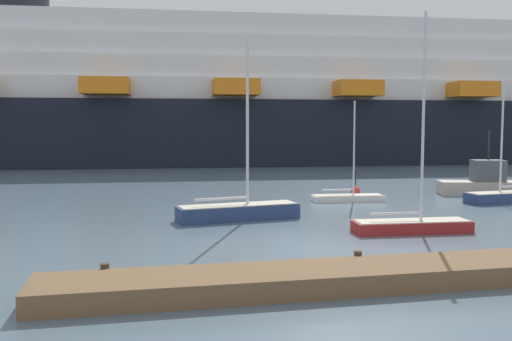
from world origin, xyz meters
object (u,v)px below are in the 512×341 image
(channel_buoy_0, at_px, (355,191))
(cruise_ship, at_px, (225,100))
(sailboat_4, at_px, (348,197))
(sailboat_2, at_px, (412,222))
(sailboat_5, at_px, (505,196))
(fishing_boat_1, at_px, (484,183))
(sailboat_0, at_px, (238,210))

(channel_buoy_0, relative_size, cruise_ship, 0.01)
(sailboat_4, height_order, cruise_ship, cruise_ship)
(sailboat_2, xyz_separation_m, sailboat_4, (0.90, 9.73, -0.15))
(sailboat_4, xyz_separation_m, sailboat_5, (8.74, -2.54, 0.12))
(sailboat_2, distance_m, sailboat_5, 12.03)
(sailboat_4, relative_size, fishing_boat_1, 1.01)
(sailboat_5, distance_m, fishing_boat_1, 3.83)
(channel_buoy_0, bearing_deg, sailboat_2, -100.85)
(sailboat_0, distance_m, sailboat_4, 9.10)
(sailboat_0, xyz_separation_m, cruise_ship, (5.79, 41.28, 7.00))
(sailboat_5, height_order, channel_buoy_0, sailboat_5)
(sailboat_0, height_order, fishing_boat_1, sailboat_0)
(sailboat_5, xyz_separation_m, channel_buoy_0, (-7.34, 4.82, -0.08))
(sailboat_5, bearing_deg, sailboat_4, -21.67)
(sailboat_4, bearing_deg, fishing_boat_1, 10.65)
(sailboat_5, height_order, fishing_boat_1, sailboat_5)
(sailboat_2, bearing_deg, cruise_ship, 94.50)
(sailboat_4, distance_m, channel_buoy_0, 2.67)
(sailboat_2, height_order, channel_buoy_0, sailboat_2)
(sailboat_5, bearing_deg, cruise_ship, -80.30)
(fishing_boat_1, xyz_separation_m, channel_buoy_0, (-8.43, 1.17, -0.46))
(sailboat_2, xyz_separation_m, sailboat_5, (9.64, 7.19, -0.03))
(fishing_boat_1, bearing_deg, sailboat_0, -145.88)
(channel_buoy_0, xyz_separation_m, cruise_ship, (-3.15, 33.90, 7.16))
(sailboat_2, xyz_separation_m, channel_buoy_0, (2.30, 12.01, -0.11))
(fishing_boat_1, bearing_deg, cruise_ship, 122.74)
(sailboat_5, relative_size, channel_buoy_0, 4.32)
(sailboat_0, xyz_separation_m, channel_buoy_0, (8.94, 7.37, -0.16))
(sailboat_0, relative_size, fishing_boat_1, 1.45)
(sailboat_2, distance_m, fishing_boat_1, 15.26)
(sailboat_5, distance_m, cruise_ship, 40.73)
(sailboat_2, bearing_deg, sailboat_4, 88.13)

